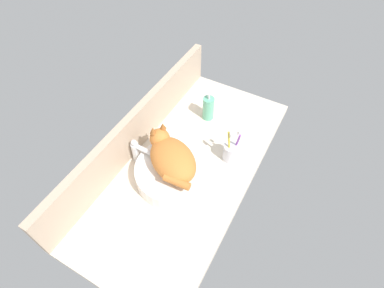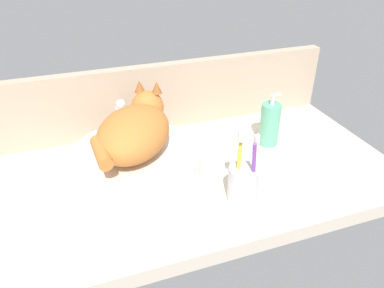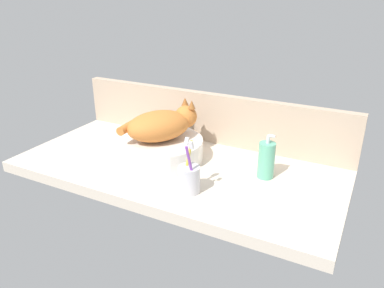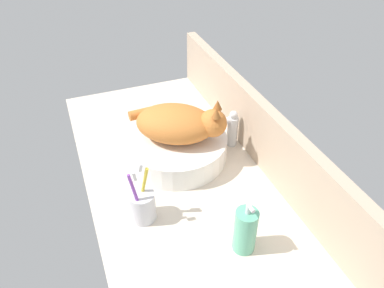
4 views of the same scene
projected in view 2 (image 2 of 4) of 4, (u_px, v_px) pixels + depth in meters
The scene contains 7 objects.
ground_plane at pixel (172, 181), 100.78cm from camera, with size 121.38×57.56×4.00cm, color beige.
backsplash_panel at pixel (146, 99), 116.02cm from camera, with size 121.38×3.60×21.05cm, color tan.
sink_basin at pixel (136, 165), 96.67cm from camera, with size 33.47×33.47×7.95cm, color white.
cat at pixel (135, 129), 92.78cm from camera, with size 27.44×30.18×14.00cm.
faucet at pixel (123, 121), 110.51cm from camera, with size 3.60×11.82×13.60cm.
soap_dispenser at pixel (270, 124), 110.24cm from camera, with size 5.77×5.77×16.21cm.
toothbrush_cup at pixel (243, 183), 88.55cm from camera, with size 7.20×7.20×18.71cm.
Camera 2 is at (-21.88, -78.20, 58.74)cm, focal length 35.00 mm.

